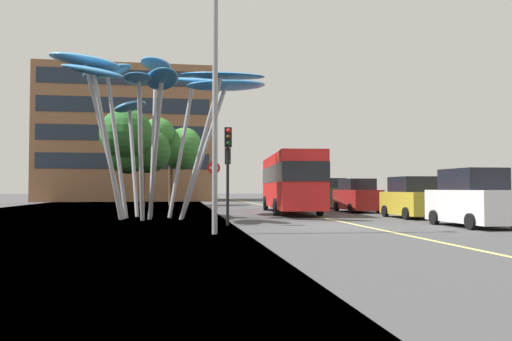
{
  "coord_description": "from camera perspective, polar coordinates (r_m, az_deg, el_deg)",
  "views": [
    {
      "loc": [
        -5.92,
        -19.13,
        1.51
      ],
      "look_at": [
        -1.74,
        8.45,
        2.5
      ],
      "focal_mm": 34.99,
      "sensor_mm": 36.0,
      "label": 1
    }
  ],
  "objects": [
    {
      "name": "no_entry_sign",
      "position": [
        23.94,
        -4.84,
        -1.23
      ],
      "size": [
        0.6,
        0.12,
        2.78
      ],
      "color": "gray",
      "rests_on": "ground"
    },
    {
      "name": "car_parked_mid",
      "position": [
        26.4,
        17.39,
        -3.1
      ],
      "size": [
        1.99,
        4.01,
        2.09
      ],
      "color": "gold",
      "rests_on": "ground"
    },
    {
      "name": "ground",
      "position": [
        19.88,
        6.57,
        -6.52
      ],
      "size": [
        120.0,
        240.0,
        0.1
      ],
      "color": "#424244"
    },
    {
      "name": "car_side_street",
      "position": [
        38.55,
        8.7,
        -2.67
      ],
      "size": [
        1.92,
        3.92,
        2.26
      ],
      "color": "#2D5138",
      "rests_on": "ground"
    },
    {
      "name": "tree_pavement_far",
      "position": [
        44.18,
        -8.99,
        2.96
      ],
      "size": [
        5.25,
        4.09,
        7.55
      ],
      "color": "brown",
      "rests_on": "ground"
    },
    {
      "name": "leaf_sculpture",
      "position": [
        26.04,
        -11.99,
        9.09
      ],
      "size": [
        10.67,
        10.0,
        8.81
      ],
      "color": "#9EA0A5",
      "rests_on": "ground"
    },
    {
      "name": "car_parked_far",
      "position": [
        32.19,
        11.47,
        -2.92
      ],
      "size": [
        2.01,
        4.46,
        2.1
      ],
      "color": "maroon",
      "rests_on": "ground"
    },
    {
      "name": "street_lamp",
      "position": [
        16.99,
        -3.46,
        11.76
      ],
      "size": [
        1.78,
        0.44,
        8.87
      ],
      "color": "gray",
      "rests_on": "ground"
    },
    {
      "name": "red_bus",
      "position": [
        30.62,
        3.93,
        -1.04
      ],
      "size": [
        3.36,
        11.72,
        3.73
      ],
      "color": "red",
      "rests_on": "ground"
    },
    {
      "name": "tree_pavement_near",
      "position": [
        38.88,
        -13.81,
        2.94
      ],
      "size": [
        5.19,
        5.35,
        7.47
      ],
      "color": "brown",
      "rests_on": "ground"
    },
    {
      "name": "car_parked_near",
      "position": [
        21.29,
        23.52,
        -3.09
      ],
      "size": [
        2.01,
        4.25,
        2.28
      ],
      "color": "silver",
      "rests_on": "ground"
    },
    {
      "name": "traffic_light_island_mid",
      "position": [
        31.46,
        -4.95,
        -0.53
      ],
      "size": [
        0.28,
        0.42,
        3.2
      ],
      "color": "black",
      "rests_on": "ground"
    },
    {
      "name": "traffic_light_kerb_far",
      "position": [
        24.86,
        -3.26,
        0.35
      ],
      "size": [
        0.28,
        0.42,
        3.5
      ],
      "color": "black",
      "rests_on": "ground"
    },
    {
      "name": "traffic_light_kerb_near",
      "position": [
        20.15,
        -3.23,
        1.8
      ],
      "size": [
        0.28,
        0.42,
        3.96
      ],
      "color": "black",
      "rests_on": "ground"
    },
    {
      "name": "traffic_light_opposite",
      "position": [
        35.09,
        -4.7,
        -0.18
      ],
      "size": [
        0.28,
        0.42,
        3.64
      ],
      "color": "black",
      "rests_on": "ground"
    },
    {
      "name": "backdrop_building",
      "position": [
        64.69,
        -14.12,
        3.62
      ],
      "size": [
        20.04,
        14.62,
        15.61
      ],
      "color": "#8E6042",
      "rests_on": "ground"
    }
  ]
}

